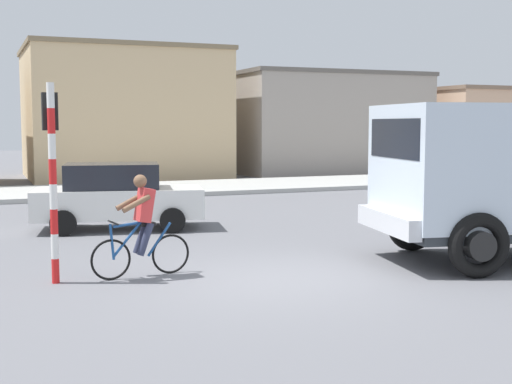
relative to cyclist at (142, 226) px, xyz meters
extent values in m
plane|color=slate|center=(1.85, -1.09, -0.86)|extent=(120.00, 120.00, 0.00)
cube|color=#ADADA8|center=(1.85, 14.41, -0.78)|extent=(80.00, 5.00, 0.16)
cube|color=silver|center=(4.30, -0.76, -0.06)|extent=(0.66, 2.38, 0.36)
cube|color=black|center=(4.45, -0.79, 1.43)|extent=(0.50, 2.11, 0.70)
torus|color=black|center=(5.14, -2.22, -0.31)|extent=(1.13, 0.43, 1.10)
cylinder|color=black|center=(5.14, -2.22, -0.31)|extent=(0.54, 0.38, 0.50)
torus|color=black|center=(5.60, 0.30, -0.31)|extent=(1.13, 0.43, 1.10)
cylinder|color=black|center=(5.60, 0.30, -0.31)|extent=(0.54, 0.38, 0.50)
torus|color=black|center=(-0.53, -0.07, -0.52)|extent=(0.68, 0.12, 0.68)
torus|color=black|center=(0.51, 0.06, -0.52)|extent=(0.68, 0.12, 0.68)
cylinder|color=#1E4C8C|center=(-0.19, -0.02, 0.04)|extent=(0.60, 0.12, 0.09)
cylinder|color=#1E4C8C|center=(-0.25, -0.03, -0.20)|extent=(0.51, 0.11, 0.57)
cylinder|color=#1E4C8C|center=(0.31, 0.04, -0.25)|extent=(0.44, 0.10, 0.57)
cylinder|color=#1E4C8C|center=(-0.51, -0.06, -0.23)|extent=(0.10, 0.06, 0.59)
cylinder|color=black|center=(-0.48, -0.06, 0.09)|extent=(0.09, 0.50, 0.03)
cube|color=black|center=(0.11, 0.01, 0.02)|extent=(0.25, 0.15, 0.06)
cube|color=#D13838|center=(0.06, 0.01, 0.35)|extent=(0.33, 0.35, 0.59)
sphere|color=brown|center=(-0.01, 0.00, 0.75)|extent=(0.22, 0.22, 0.22)
cylinder|color=#2D334C|center=(0.04, -0.10, -0.21)|extent=(0.32, 0.16, 0.57)
cylinder|color=brown|center=(-0.12, -0.18, 0.40)|extent=(0.50, 0.15, 0.29)
cylinder|color=#2D334C|center=(0.02, 0.10, -0.21)|extent=(0.32, 0.16, 0.57)
cylinder|color=brown|center=(-0.16, 0.14, 0.40)|extent=(0.50, 0.15, 0.29)
cylinder|color=red|center=(-1.40, 0.07, -0.66)|extent=(0.12, 0.12, 0.40)
cylinder|color=white|center=(-1.40, 0.07, -0.26)|extent=(0.12, 0.12, 0.40)
cylinder|color=red|center=(-1.40, 0.07, 0.14)|extent=(0.12, 0.12, 0.40)
cylinder|color=white|center=(-1.40, 0.07, 0.54)|extent=(0.12, 0.12, 0.40)
cylinder|color=red|center=(-1.40, 0.07, 0.94)|extent=(0.12, 0.12, 0.40)
cylinder|color=white|center=(-1.40, 0.07, 1.34)|extent=(0.12, 0.12, 0.40)
cylinder|color=red|center=(-1.40, 0.07, 1.74)|extent=(0.12, 0.12, 0.40)
cylinder|color=white|center=(-1.40, 0.07, 2.14)|extent=(0.12, 0.12, 0.40)
cube|color=black|center=(-1.40, 0.25, 1.89)|extent=(0.24, 0.20, 0.60)
sphere|color=orange|center=(-1.40, 0.37, 1.89)|extent=(0.14, 0.14, 0.14)
cube|color=white|center=(0.67, 5.41, -0.21)|extent=(4.26, 2.48, 0.70)
cube|color=black|center=(0.52, 5.44, 0.44)|extent=(2.45, 1.86, 0.60)
cylinder|color=black|center=(2.05, 5.99, -0.56)|extent=(0.62, 0.30, 0.60)
cylinder|color=black|center=(1.71, 4.32, -0.56)|extent=(0.62, 0.30, 0.60)
cylinder|color=black|center=(-0.37, 6.49, -0.56)|extent=(0.62, 0.30, 0.60)
cylinder|color=black|center=(-0.72, 4.83, -0.56)|extent=(0.62, 0.30, 0.60)
cube|color=#D1B284|center=(4.14, 22.04, 2.08)|extent=(8.85, 7.45, 5.88)
cube|color=#7D6B4F|center=(4.14, 22.04, 5.12)|extent=(9.03, 7.60, 0.20)
cube|color=#9E9389|center=(14.67, 20.87, 1.63)|extent=(9.72, 5.17, 4.99)
cube|color=#5E5852|center=(14.67, 20.87, 4.23)|extent=(9.92, 5.27, 0.20)
cube|color=tan|center=(25.06, 21.40, 1.30)|extent=(8.79, 7.97, 4.33)
cube|color=#775E4C|center=(25.06, 21.40, 3.57)|extent=(8.96, 8.13, 0.20)
camera|label=1|loc=(-2.54, -11.26, 1.69)|focal=48.49mm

